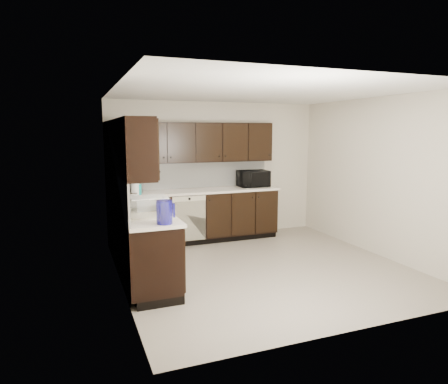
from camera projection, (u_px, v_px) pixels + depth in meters
The scene contains 20 objects.
floor at pixel (263, 268), 5.81m from camera, with size 4.00×4.00×0.00m, color gray.
ceiling at pixel (266, 92), 5.43m from camera, with size 4.00×4.00×0.00m, color white.
wall_back at pixel (216, 170), 7.46m from camera, with size 4.00×0.02×2.50m, color beige.
wall_left at pixel (119, 190), 4.91m from camera, with size 0.02×4.00×2.50m, color beige.
wall_right at pixel (377, 177), 6.33m from camera, with size 0.02×4.00×2.50m, color beige.
wall_front at pixel (360, 207), 3.77m from camera, with size 4.00×0.02×2.50m, color beige.
lower_cabinets at pixel (176, 229), 6.41m from camera, with size 3.00×2.80×0.90m.
countertop at pixel (176, 198), 6.33m from camera, with size 3.03×2.83×0.04m.
backsplash at pixel (159, 181), 6.41m from camera, with size 3.00×2.80×0.48m.
upper_cabinets at pixel (167, 144), 6.26m from camera, with size 3.00×2.80×0.70m.
dishwasher at pixel (189, 216), 6.77m from camera, with size 0.58×0.04×0.78m.
sink at pixel (146, 217), 5.06m from camera, with size 0.54×0.82×0.42m.
microwave at pixel (253, 179), 7.44m from camera, with size 0.55×0.37×0.30m, color black.
soap_bottle_a at pixel (163, 205), 5.00m from camera, with size 0.10×0.10×0.22m, color gray.
soap_bottle_b at pixel (125, 190), 6.09m from camera, with size 0.11×0.11×0.27m, color gray.
toaster_oven at pixel (130, 186), 6.65m from camera, with size 0.37×0.27×0.23m, color #ACACAE.
storage_bin at pixel (148, 204), 5.19m from camera, with size 0.45×0.33×0.18m, color white.
blue_pitcher at pixel (164, 212), 4.43m from camera, with size 0.18×0.18×0.27m, color navy.
teal_tumbler at pixel (139, 190), 6.35m from camera, with size 0.09×0.09×0.19m, color #0E979A.
paper_towel_roll at pixel (135, 187), 6.32m from camera, with size 0.14×0.14×0.31m, color white.
Camera 1 is at (-2.54, -5.00, 1.96)m, focal length 32.00 mm.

